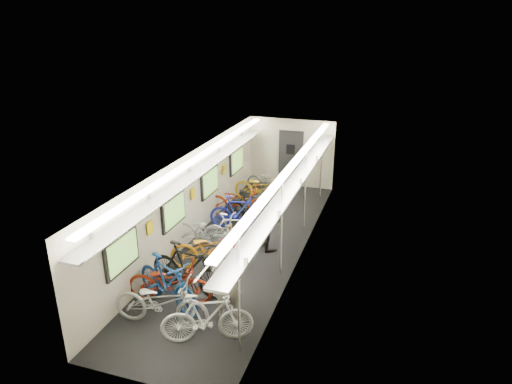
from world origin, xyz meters
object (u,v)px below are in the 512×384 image
Objects in this scene: passenger_near at (227,281)px; passenger_mid at (267,219)px; bicycle_0 at (161,302)px; bicycle_1 at (168,282)px; backpack at (229,248)px.

passenger_mid is (-0.11, 3.09, -0.01)m from passenger_near.
bicycle_0 is 1.20× the size of passenger_mid.
bicycle_1 reaches higher than bicycle_0.
bicycle_1 is 4.97× the size of backpack.
passenger_mid is (1.01, 3.71, 0.30)m from bicycle_0.
bicycle_0 is 0.59m from bicycle_1.
passenger_near reaches higher than backpack.
passenger_near is at bearing -95.46° from backpack.
passenger_near is at bearing 134.68° from passenger_mid.
bicycle_0 is 1.02× the size of bicycle_1.
passenger_near is at bearing -63.41° from bicycle_1.
passenger_near is 1.01× the size of passenger_mid.
passenger_near is (1.13, 0.62, 0.31)m from bicycle_0.
bicycle_0 is 3.86m from passenger_mid.
bicycle_1 is 1.17× the size of passenger_mid.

